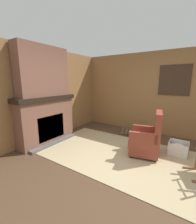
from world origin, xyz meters
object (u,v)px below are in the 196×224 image
at_px(armchair, 147,140).
at_px(oil_lamp_vase, 29,94).
at_px(storage_case, 54,93).
at_px(laundry_basket, 178,148).
at_px(firewood_stack, 127,131).
at_px(decorative_plate_on_mantel, 44,91).

relative_size(armchair, oil_lamp_vase, 4.50).
bearing_deg(storage_case, laundry_basket, 14.98).
bearing_deg(oil_lamp_vase, laundry_basket, 26.64).
height_order(armchair, storage_case, storage_case).
bearing_deg(firewood_stack, oil_lamp_vase, -125.35).
bearing_deg(oil_lamp_vase, firewood_stack, 54.65).
xyz_separation_m(storage_case, decorative_plate_on_mantel, (-0.02, -0.31, 0.07)).
bearing_deg(laundry_basket, storage_case, -165.02).
bearing_deg(laundry_basket, firewood_stack, 156.55).
relative_size(oil_lamp_vase, decorative_plate_on_mantel, 0.85).
bearing_deg(armchair, firewood_stack, -61.85).
relative_size(laundry_basket, storage_case, 1.82).
bearing_deg(armchair, storage_case, -3.46).
height_order(armchair, laundry_basket, armchair).
height_order(oil_lamp_vase, decorative_plate_on_mantel, decorative_plate_on_mantel).
bearing_deg(firewood_stack, laundry_basket, -23.45).
relative_size(laundry_basket, oil_lamp_vase, 1.80).
height_order(armchair, decorative_plate_on_mantel, decorative_plate_on_mantel).
relative_size(firewood_stack, oil_lamp_vase, 2.28).
height_order(armchair, oil_lamp_vase, oil_lamp_vase).
bearing_deg(oil_lamp_vase, armchair, 23.69).
xyz_separation_m(laundry_basket, oil_lamp_vase, (-3.16, -1.59, 1.20)).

